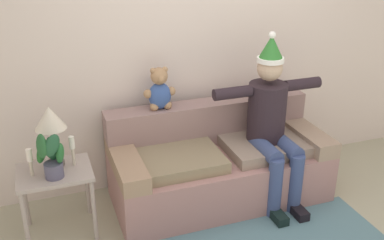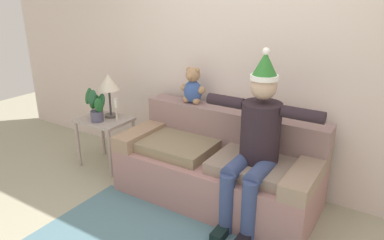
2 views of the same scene
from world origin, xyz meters
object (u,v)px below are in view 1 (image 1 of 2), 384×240
couch (218,163)px  person_seated (272,119)px  candle_short (72,147)px  teddy_bear (160,90)px  potted_plant (51,155)px  candle_tall (30,159)px  side_table (55,181)px  table_lamp (50,121)px

couch → person_seated: (0.43, -0.16, 0.44)m
couch → candle_short: 1.33m
teddy_bear → candle_short: 0.90m
person_seated → potted_plant: bearing=-179.0°
candle_short → person_seated: bearing=-3.6°
potted_plant → teddy_bear: bearing=24.9°
candle_tall → candle_short: candle_short is taller
candle_tall → side_table: bearing=7.2°
couch → teddy_bear: size_ratio=5.03×
teddy_bear → couch: bearing=-29.1°
table_lamp → person_seated: bearing=-4.9°
side_table → potted_plant: (-0.01, -0.10, 0.28)m
table_lamp → candle_tall: size_ratio=2.21×
person_seated → teddy_bear: size_ratio=3.98×
table_lamp → side_table: bearing=-104.0°
couch → candle_tall: 1.63m
side_table → person_seated: bearing=-2.0°
person_seated → potted_plant: size_ratio=3.86×
couch → table_lamp: table_lamp is taller
person_seated → side_table: 1.87m
couch → side_table: (-1.42, -0.10, 0.15)m
couch → person_seated: bearing=-20.8°
side_table → candle_tall: size_ratio=2.56×
teddy_bear → side_table: size_ratio=0.66×
side_table → table_lamp: 0.49m
table_lamp → candle_tall: bearing=-148.8°
couch → potted_plant: potted_plant is taller
person_seated → candle_tall: person_seated is taller
couch → teddy_bear: (-0.46, 0.26, 0.67)m
couch → person_seated: person_seated is taller
teddy_bear → candle_tall: (-1.12, -0.37, -0.28)m
table_lamp → candle_short: table_lamp is taller
person_seated → side_table: bearing=178.0°
teddy_bear → candle_short: size_ratio=1.54×
candle_tall → potted_plant: bearing=-27.3°
potted_plant → person_seated: bearing=1.0°
potted_plant → candle_tall: size_ratio=1.75×
teddy_bear → table_lamp: teddy_bear is taller
teddy_bear → candle_tall: 1.22m
candle_short → teddy_bear: bearing=21.2°
candle_short → candle_tall: bearing=-169.3°
couch → candle_tall: couch is taller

